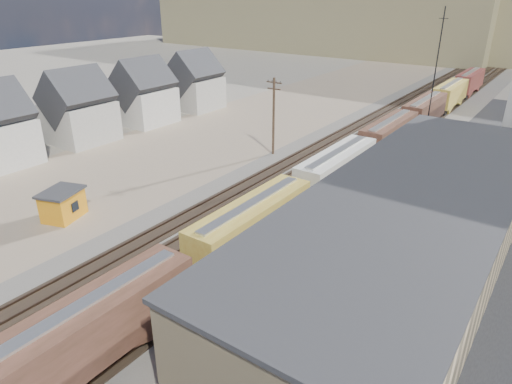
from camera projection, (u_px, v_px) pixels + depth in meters
The scene contains 9 objects.
ballast_bed at pixel (358, 150), 61.84m from camera, with size 18.00×200.00×0.06m, color #4C4742.
dirt_yard at pixel (198, 142), 64.96m from camera, with size 24.00×180.00×0.03m, color #806E58.
rail_tracks at pixel (354, 149), 62.09m from camera, with size 11.40×200.00×0.24m.
freight_train at pixel (366, 149), 53.51m from camera, with size 3.00×119.74×4.46m.
warehouse at pixel (412, 230), 33.83m from camera, with size 12.40×40.40×7.25m.
utility_pole_north at pixel (274, 115), 58.22m from camera, with size 2.20×0.32×10.00m.
radio_mast at pixel (435, 76), 62.41m from camera, with size 1.20×0.16×18.00m.
townhouse_row at pixel (39, 120), 59.42m from camera, with size 8.15×68.16×10.47m.
maintenance_shed at pixel (63, 204), 42.98m from camera, with size 4.08×4.64×2.86m.
Camera 1 is at (22.74, -5.95, 20.04)m, focal length 32.00 mm.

